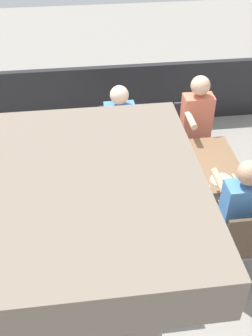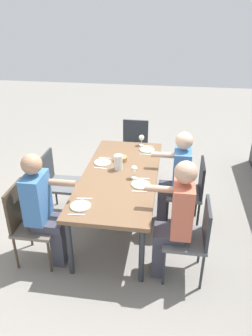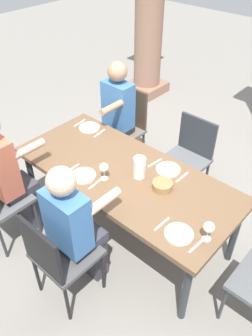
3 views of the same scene
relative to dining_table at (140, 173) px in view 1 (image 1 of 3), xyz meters
name	(u,v)px [view 1 (image 1 of 3)]	position (x,y,z in m)	size (l,w,h in m)	color
ground_plane	(138,220)	(0.00, 0.00, -0.68)	(16.00, 16.00, 0.00)	gray
dining_table	(140,173)	(0.00, 0.00, 0.00)	(2.06, 0.91, 0.74)	brown
chair_west_north	(241,242)	(-0.78, 0.88, -0.16)	(0.44, 0.44, 0.93)	#6A6158
chair_west_south	(191,133)	(-0.78, -0.87, -0.15)	(0.44, 0.44, 0.90)	#5B5E61
chair_mid_north	(141,252)	(0.12, 0.88, -0.16)	(0.44, 0.44, 0.89)	#5B5E61
chair_mid_south	(119,138)	(0.12, -0.88, -0.14)	(0.44, 0.44, 0.92)	#4F4F50
diner_woman_green	(120,136)	(0.12, -0.68, 0.01)	(0.35, 0.49, 1.29)	#3F3F4C
diner_man_white	(236,212)	(-0.78, 0.69, 0.03)	(0.35, 0.50, 1.32)	#3F3F4C
diner_guest_third	(197,128)	(-0.78, -0.69, 0.05)	(0.35, 0.50, 1.35)	#3F3F4C
patio_railing	(117,95)	(0.00, -2.09, -0.23)	(4.46, 0.10, 0.90)	black
plate_0	(221,180)	(-0.76, 0.29, 0.07)	(0.22, 0.22, 0.02)	white
fork_0	(236,179)	(-0.91, 0.29, 0.06)	(0.02, 0.17, 0.01)	silver
spoon_0	(206,182)	(-0.61, 0.29, 0.06)	(0.02, 0.17, 0.01)	silver
plate_1	(157,150)	(-0.23, -0.28, 0.07)	(0.22, 0.22, 0.02)	white
wine_glass_1	(144,148)	(-0.07, -0.18, 0.18)	(0.08, 0.08, 0.16)	white
fork_1	(170,149)	(-0.38, -0.28, 0.06)	(0.02, 0.17, 0.01)	silver
spoon_1	(143,151)	(-0.08, -0.28, 0.06)	(0.02, 0.17, 0.01)	silver
plate_2	(116,188)	(0.27, 0.28, 0.07)	(0.22, 0.22, 0.02)	white
fork_2	(132,187)	(0.12, 0.28, 0.06)	(0.02, 0.17, 0.01)	silver
spoon_2	(101,190)	(0.42, 0.28, 0.06)	(0.02, 0.17, 0.01)	silver
plate_3	(63,158)	(0.76, -0.26, 0.07)	(0.22, 0.22, 0.02)	white
wine_glass_3	(45,157)	(0.93, -0.16, 0.18)	(0.08, 0.08, 0.16)	white
fork_3	(78,157)	(0.61, -0.26, 0.06)	(0.02, 0.17, 0.01)	silver
spoon_3	(49,160)	(0.91, -0.26, 0.06)	(0.02, 0.17, 0.01)	silver
water_pitcher	(127,166)	(0.13, 0.04, 0.15)	(0.11, 0.11, 0.19)	white
bread_basket	(103,173)	(0.37, 0.05, 0.09)	(0.17, 0.17, 0.06)	#9E7547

